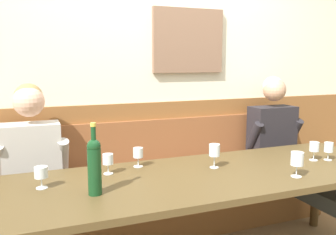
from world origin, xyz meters
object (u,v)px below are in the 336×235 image
(person_left_seat, at_px, (34,192))
(wine_glass_center_front, at_px, (314,148))
(person_center_left_seat, at_px, (299,160))
(wine_glass_mid_left, at_px, (297,159))
(wine_glass_by_bottle, at_px, (329,148))
(wine_glass_left_end, at_px, (214,151))
(wall_bench, at_px, (166,200))
(wine_glass_center_rear, at_px, (138,154))
(wine_glass_right_end, at_px, (108,160))
(wine_glass_mid_right, at_px, (41,174))
(dining_table, at_px, (207,184))
(wine_bottle_amber_mid, at_px, (94,164))

(person_left_seat, distance_m, wine_glass_center_front, 1.92)
(person_center_left_seat, relative_size, wine_glass_mid_left, 8.60)
(wine_glass_mid_left, relative_size, wine_glass_by_bottle, 1.20)
(wine_glass_by_bottle, bearing_deg, wine_glass_center_front, 161.26)
(wine_glass_mid_left, xyz_separation_m, wine_glass_left_end, (-0.38, 0.35, 0.00))
(wall_bench, distance_m, person_left_seat, 1.15)
(wine_glass_mid_left, distance_m, wine_glass_center_front, 0.45)
(wine_glass_center_front, height_order, wine_glass_center_rear, wine_glass_center_front)
(wall_bench, height_order, person_center_left_seat, person_center_left_seat)
(wine_glass_by_bottle, bearing_deg, wine_glass_right_end, 170.37)
(person_center_left_seat, xyz_separation_m, wine_glass_right_end, (-1.63, -0.12, 0.20))
(wall_bench, height_order, wine_glass_left_end, wall_bench)
(wine_glass_center_front, bearing_deg, wine_glass_mid_right, 176.69)
(dining_table, xyz_separation_m, wine_glass_mid_left, (0.48, -0.26, 0.18))
(wall_bench, bearing_deg, wine_glass_mid_right, -147.31)
(wine_bottle_amber_mid, bearing_deg, wall_bench, 49.09)
(person_center_left_seat, bearing_deg, person_left_seat, 179.71)
(wall_bench, bearing_deg, wine_glass_center_rear, -130.13)
(wine_glass_center_rear, bearing_deg, wine_glass_mid_right, -162.02)
(wine_glass_right_end, bearing_deg, person_center_left_seat, 4.30)
(wall_bench, height_order, wine_glass_center_front, wall_bench)
(dining_table, distance_m, wine_glass_left_end, 0.23)
(wine_glass_mid_right, bearing_deg, wine_bottle_amber_mid, -37.74)
(person_center_left_seat, relative_size, wine_glass_center_rear, 10.26)
(wine_glass_mid_left, bearing_deg, wine_glass_center_front, 34.07)
(wine_glass_center_front, relative_size, wine_glass_by_bottle, 1.03)
(wine_glass_center_rear, xyz_separation_m, wine_glass_by_bottle, (1.32, -0.34, -0.00))
(wine_glass_by_bottle, xyz_separation_m, wine_glass_left_end, (-0.85, 0.14, 0.03))
(wine_glass_center_front, height_order, wine_glass_mid_right, wine_glass_center_front)
(person_left_seat, height_order, wine_glass_by_bottle, person_left_seat)
(dining_table, relative_size, wine_glass_center_rear, 20.46)
(person_left_seat, relative_size, wine_glass_right_end, 10.38)
(wine_glass_center_front, distance_m, wine_glass_right_end, 1.46)
(wine_bottle_amber_mid, distance_m, wine_glass_by_bottle, 1.68)
(person_center_left_seat, relative_size, wine_glass_by_bottle, 10.32)
(person_center_left_seat, xyz_separation_m, wine_glass_mid_right, (-2.03, -0.24, 0.19))
(wine_glass_mid_left, distance_m, wine_glass_right_end, 1.17)
(wine_glass_center_rear, height_order, wine_glass_mid_right, wine_glass_center_rear)
(wall_bench, relative_size, wine_bottle_amber_mid, 7.64)
(wine_glass_mid_right, bearing_deg, wall_bench, 32.69)
(wine_glass_right_end, bearing_deg, wall_bench, 41.21)
(dining_table, height_order, person_center_left_seat, person_center_left_seat)
(wall_bench, xyz_separation_m, wine_bottle_amber_mid, (-0.72, -0.84, 0.61))
(wine_glass_center_rear, bearing_deg, dining_table, -40.07)
(wall_bench, distance_m, wine_glass_left_end, 0.86)
(wine_glass_mid_left, bearing_deg, wine_glass_right_end, 155.76)
(dining_table, height_order, wine_glass_center_rear, wine_glass_center_rear)
(wall_bench, relative_size, wine_glass_left_end, 18.53)
(wine_bottle_amber_mid, height_order, wine_glass_by_bottle, wine_bottle_amber_mid)
(dining_table, relative_size, wine_glass_left_end, 16.66)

